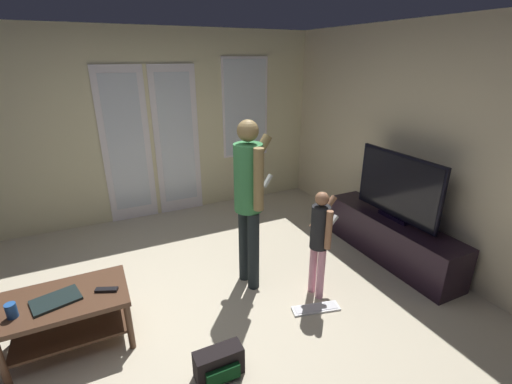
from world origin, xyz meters
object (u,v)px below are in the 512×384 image
person_child (320,235)px  loose_keyboard (316,308)px  backpack (219,364)px  laptop_closed (56,300)px  person_adult (249,192)px  coffee_table (67,310)px  tv_stand (390,238)px  tv_remote_black (107,290)px  cup_near_edge (11,311)px  flat_screen_tv (398,187)px

person_child → loose_keyboard: bearing=-124.6°
backpack → laptop_closed: (-1.00, 0.77, 0.36)m
person_child → laptop_closed: person_child is taller
person_adult → laptop_closed: person_adult is taller
coffee_table → laptop_closed: bearing=-153.9°
tv_stand → person_child: bearing=-170.0°
tv_remote_black → loose_keyboard: bearing=8.3°
backpack → laptop_closed: 1.31m
coffee_table → tv_remote_black: tv_remote_black is taller
coffee_table → person_child: person_child is taller
tv_stand → tv_remote_black: bearing=179.0°
person_adult → coffee_table: bearing=-174.9°
loose_keyboard → cup_near_edge: (-2.31, 0.42, 0.50)m
person_child → backpack: bearing=-157.7°
person_adult → tv_remote_black: 1.44m
coffee_table → laptop_closed: size_ratio=2.75×
tv_stand → tv_remote_black: size_ratio=10.05×
coffee_table → flat_screen_tv: flat_screen_tv is taller
tv_stand → loose_keyboard: tv_stand is taller
loose_keyboard → tv_remote_black: bearing=165.3°
flat_screen_tv → loose_keyboard: size_ratio=2.38×
tv_stand → cup_near_edge: bearing=179.6°
coffee_table → cup_near_edge: 0.38m
tv_stand → cup_near_edge: size_ratio=15.46×
person_child → loose_keyboard: person_child is taller
person_adult → tv_stand: bearing=-8.9°
person_child → backpack: person_child is taller
flat_screen_tv → cup_near_edge: flat_screen_tv is taller
flat_screen_tv → laptop_closed: (-3.32, 0.08, -0.40)m
person_child → cup_near_edge: size_ratio=9.67×
cup_near_edge → tv_stand: bearing=-0.4°
person_child → tv_remote_black: 1.85m
flat_screen_tv → laptop_closed: flat_screen_tv is taller
backpack → person_child: bearing=22.3°
backpack → cup_near_edge: bearing=151.0°
laptop_closed → coffee_table: bearing=10.9°
flat_screen_tv → backpack: (-2.31, -0.69, -0.75)m
loose_keyboard → cup_near_edge: size_ratio=4.15×
coffee_table → cup_near_edge: bearing=-164.4°
tv_stand → person_adult: size_ratio=1.03×
person_child → cup_near_edge: (-2.44, 0.22, -0.13)m
person_adult → loose_keyboard: size_ratio=3.63×
flat_screen_tv → person_child: (-1.13, -0.20, -0.22)m
coffee_table → tv_stand: 3.27m
person_child → backpack: (-1.18, -0.48, -0.53)m
laptop_closed → cup_near_edge: size_ratio=2.97×
backpack → cup_near_edge: size_ratio=3.18×
tv_remote_black → coffee_table: bearing=-168.0°
flat_screen_tv → cup_near_edge: bearing=179.7°
laptop_closed → cup_near_edge: bearing=178.1°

